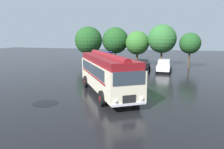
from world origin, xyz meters
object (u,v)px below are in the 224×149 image
car_mid_left (142,66)px  box_van (101,60)px  vintage_bus (107,72)px  car_mid_right (164,66)px  car_near_left (123,64)px

car_mid_left → box_van: (-6.04, 0.34, 0.52)m
vintage_bus → car_mid_right: bearing=72.9°
car_near_left → car_mid_right: bearing=3.6°
car_near_left → box_van: 3.34m
vintage_bus → box_van: (-4.94, 12.50, -0.53)m
car_near_left → car_mid_right: same height
car_near_left → car_mid_left: 2.81m
car_mid_right → car_mid_left: bearing=-162.6°
vintage_bus → car_mid_left: size_ratio=2.28×
vintage_bus → car_near_left: 12.87m
car_near_left → box_van: (-3.29, -0.22, 0.52)m
car_near_left → car_mid_right: (5.67, 0.36, 0.00)m
car_mid_left → box_van: box_van is taller
car_mid_right → vintage_bus: bearing=-107.1°
car_mid_left → box_van: bearing=176.8°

